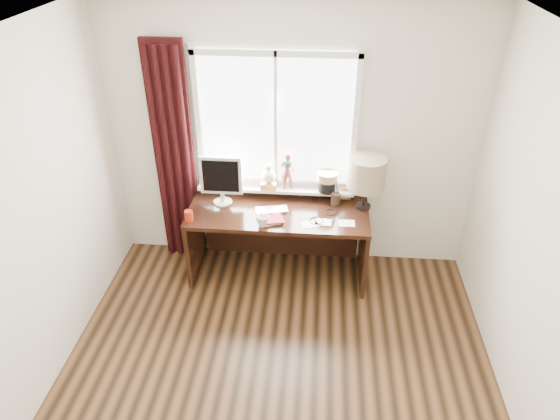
# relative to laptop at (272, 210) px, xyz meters

# --- Properties ---
(floor) EXTENTS (3.50, 4.00, 0.00)m
(floor) POSITION_rel_laptop_xyz_m (0.16, -1.62, -0.76)
(floor) COLOR brown
(floor) RESTS_ON ground
(ceiling) EXTENTS (3.50, 4.00, 0.00)m
(ceiling) POSITION_rel_laptop_xyz_m (0.16, -1.62, 1.84)
(ceiling) COLOR white
(ceiling) RESTS_ON wall_back
(wall_back) EXTENTS (3.50, 0.00, 2.60)m
(wall_back) POSITION_rel_laptop_xyz_m (0.16, 0.38, 0.54)
(wall_back) COLOR beige
(wall_back) RESTS_ON ground
(laptop) EXTENTS (0.34, 0.26, 0.02)m
(laptop) POSITION_rel_laptop_xyz_m (0.00, 0.00, 0.00)
(laptop) COLOR silver
(laptop) RESTS_ON desk
(mug) EXTENTS (0.14, 0.15, 0.11)m
(mug) POSITION_rel_laptop_xyz_m (-0.06, -0.25, 0.04)
(mug) COLOR white
(mug) RESTS_ON desk
(red_cup) EXTENTS (0.08, 0.08, 0.10)m
(red_cup) POSITION_rel_laptop_xyz_m (-0.74, -0.23, 0.04)
(red_cup) COLOR #A1200B
(red_cup) RESTS_ON desk
(window) EXTENTS (1.52, 0.23, 1.40)m
(window) POSITION_rel_laptop_xyz_m (0.03, 0.33, 0.55)
(window) COLOR white
(window) RESTS_ON ground
(curtain) EXTENTS (0.38, 0.09, 2.25)m
(curtain) POSITION_rel_laptop_xyz_m (-0.97, 0.29, 0.35)
(curtain) COLOR black
(curtain) RESTS_ON floor
(desk) EXTENTS (1.70, 0.70, 0.75)m
(desk) POSITION_rel_laptop_xyz_m (0.06, 0.11, -0.26)
(desk) COLOR black
(desk) RESTS_ON floor
(monitor) EXTENTS (0.40, 0.18, 0.49)m
(monitor) POSITION_rel_laptop_xyz_m (-0.49, 0.11, 0.27)
(monitor) COLOR beige
(monitor) RESTS_ON desk
(notebook_stack) EXTENTS (0.26, 0.23, 0.03)m
(notebook_stack) POSITION_rel_laptop_xyz_m (0.00, -0.18, 0.00)
(notebook_stack) COLOR beige
(notebook_stack) RESTS_ON desk
(brush_holder) EXTENTS (0.09, 0.09, 0.25)m
(brush_holder) POSITION_rel_laptop_xyz_m (0.60, 0.17, 0.05)
(brush_holder) COLOR black
(brush_holder) RESTS_ON desk
(icon_frame) EXTENTS (0.10, 0.02, 0.13)m
(icon_frame) POSITION_rel_laptop_xyz_m (0.69, 0.28, 0.05)
(icon_frame) COLOR gold
(icon_frame) RESTS_ON desk
(table_lamp) EXTENTS (0.35, 0.35, 0.52)m
(table_lamp) POSITION_rel_laptop_xyz_m (0.86, 0.14, 0.35)
(table_lamp) COLOR black
(table_lamp) RESTS_ON desk
(loose_papers) EXTENTS (0.49, 0.19, 0.00)m
(loose_papers) POSITION_rel_laptop_xyz_m (0.51, -0.16, -0.01)
(loose_papers) COLOR white
(loose_papers) RESTS_ON desk
(desk_cables) EXTENTS (0.29, 0.53, 0.01)m
(desk_cables) POSITION_rel_laptop_xyz_m (0.46, 0.01, -0.01)
(desk_cables) COLOR black
(desk_cables) RESTS_ON desk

